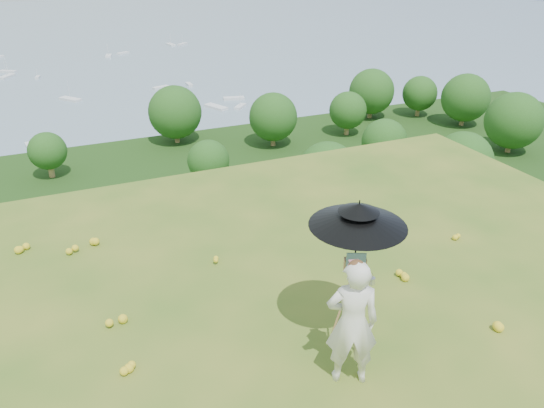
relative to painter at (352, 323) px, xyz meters
name	(u,v)px	position (x,y,z in m)	size (l,w,h in m)	color
ground	(351,377)	(0.05, 0.00, -0.84)	(14.00, 14.00, 0.00)	#39671D
forest_slope	(129,358)	(0.05, 35.00, -29.84)	(140.00, 56.00, 22.00)	#18380F
shoreline_tier	(89,229)	(0.05, 75.00, -36.84)	(170.00, 28.00, 8.00)	#665D52
bay_water	(42,48)	(0.05, 240.00, -34.84)	(700.00, 700.00, 0.00)	#718AA1
slope_trees	(107,222)	(0.05, 35.00, -15.84)	(110.00, 50.00, 6.00)	#244A16
harbor_town	(83,192)	(0.05, 75.00, -30.34)	(110.00, 22.00, 5.00)	silver
moored_boats	(7,95)	(-12.45, 161.00, -34.49)	(140.00, 140.00, 0.70)	silver
wildflowers	(341,360)	(0.05, 0.25, -0.78)	(10.00, 10.50, 0.12)	yellow
painter	(352,323)	(0.00, 0.00, 0.00)	(0.61, 0.40, 1.67)	white
field_easel	(352,299)	(0.33, 0.52, -0.12)	(0.54, 0.54, 1.43)	#A37644
sun_umbrella	(357,235)	(0.34, 0.55, 0.80)	(1.17, 1.17, 0.91)	black
painter_cap	(357,265)	(0.00, 0.00, 0.79)	(0.19, 0.23, 0.10)	pink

